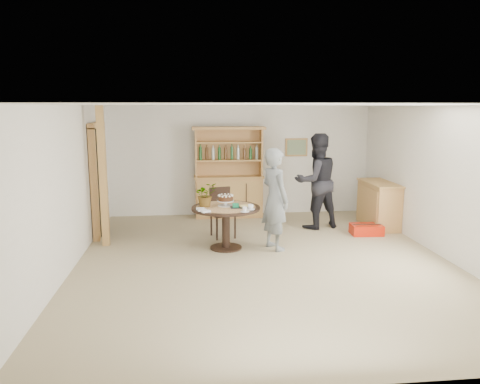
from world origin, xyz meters
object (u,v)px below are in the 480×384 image
Objects in this scene: hutch at (229,187)px; dining_table at (226,215)px; teen_boy at (275,199)px; adult_person at (316,181)px; sideboard at (379,204)px; red_suitcase at (366,229)px; dining_chair at (222,209)px.

hutch is 1.70× the size of dining_table.
teen_boy is 0.91× the size of adult_person.
hutch is at bearing 157.79° from sideboard.
adult_person is 3.13× the size of red_suitcase.
sideboard is 2.02× the size of red_suitcase.
sideboard is at bearing 162.44° from adult_person.
dining_table is 0.90m from teen_boy.
hutch is 1.05× the size of adult_person.
hutch is at bearing 84.09° from dining_table.
adult_person is (-1.34, 0.04, 0.50)m from sideboard.
hutch is 2.64m from teen_boy.
teen_boy is 2.86× the size of red_suitcase.
teen_boy is at bearing -151.56° from sideboard.
hutch is 3.27× the size of red_suitcase.
adult_person reaches higher than dining_table.
teen_boy is at bearing -61.25° from dining_chair.
sideboard is 0.85m from red_suitcase.
adult_person is at bearing -62.33° from teen_boy.
sideboard is at bearing 20.38° from dining_table.
adult_person is at bearing 147.06° from red_suitcase.
dining_table is at bearing -103.06° from dining_chair.
sideboard is at bearing 54.75° from red_suitcase.
adult_person is (1.70, -1.20, 0.29)m from hutch.
dining_table is 0.62× the size of adult_person.
dining_chair is at bearing -99.53° from hutch.
hutch reaches higher than teen_boy.
dining_chair is (-3.32, -0.40, 0.06)m from sideboard.
adult_person is (1.10, 1.36, 0.08)m from teen_boy.
red_suitcase is (2.56, -1.84, -0.59)m from hutch.
dining_chair is 2.88m from red_suitcase.
dining_table is at bearing -95.91° from hutch.
adult_person reaches higher than teen_boy.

